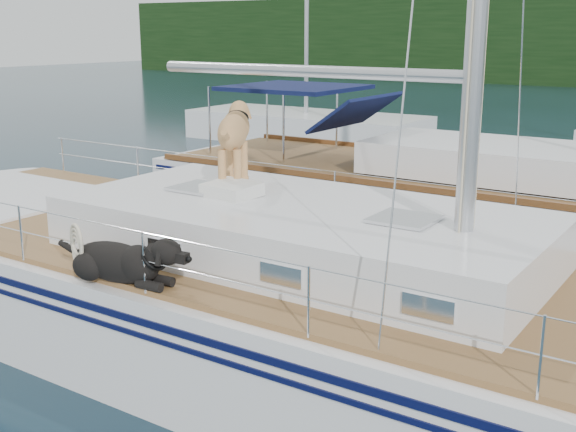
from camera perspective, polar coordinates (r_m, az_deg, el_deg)
The scene contains 4 objects.
ground at distance 8.71m, azimuth -3.52°, elevation -10.06°, with size 120.00×120.00×0.00m, color black.
main_sailboat at distance 8.40m, azimuth -3.14°, elevation -5.99°, with size 12.00×3.84×14.01m.
neighbor_sailboat at distance 13.40m, azimuth 12.47°, elevation 1.25°, with size 11.00×3.50×13.30m.
bg_boat_west at distance 24.21m, azimuth 1.44°, elevation 6.96°, with size 8.00×3.00×11.65m.
Camera 1 is at (4.83, -6.28, 3.61)m, focal length 45.00 mm.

